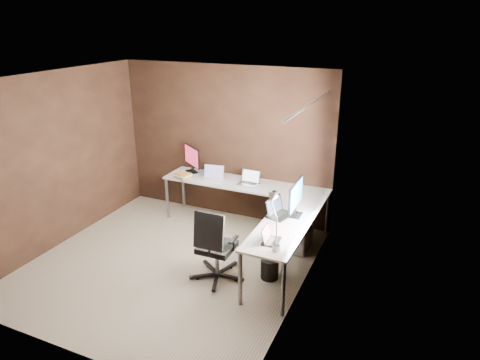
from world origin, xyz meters
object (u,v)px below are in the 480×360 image
monitor_right (296,197)px  office_chair (216,258)px  laptop_white (213,177)px  book_stack (183,176)px  laptop_black_small (269,238)px  monitor_left (192,158)px  drawer_pedestal (295,228)px  desk_lamp (273,214)px  laptop_black_big (278,212)px  wastebasket (270,268)px  laptop_silver (249,181)px

monitor_right → office_chair: 1.30m
laptop_white → book_stack: bearing=-172.0°
laptop_black_small → office_chair: (-0.73, 0.05, -0.48)m
monitor_left → book_stack: (0.01, -0.32, -0.21)m
drawer_pedestal → book_stack: bearing=175.6°
office_chair → laptop_black_small: bearing=-5.2°
monitor_right → desk_lamp: 0.90m
monitor_left → office_chair: 2.20m
book_stack → monitor_right: bearing=-16.4°
monitor_right → laptop_black_small: 0.83m
laptop_black_big → drawer_pedestal: bearing=3.9°
wastebasket → laptop_black_big: bearing=95.3°
monitor_left → laptop_silver: bearing=28.8°
drawer_pedestal → laptop_black_big: size_ratio=1.51×
book_stack → desk_lamp: size_ratio=0.47×
desk_lamp → monitor_right: bearing=77.9°
laptop_white → office_chair: office_chair is taller
laptop_white → desk_lamp: 2.32m
drawer_pedestal → laptop_black_small: laptop_black_small is taller
book_stack → wastebasket: bearing=-29.2°
laptop_white → laptop_silver: size_ratio=1.09×
monitor_left → desk_lamp: desk_lamp is taller
laptop_silver → book_stack: 1.09m
monitor_right → monitor_left: bearing=64.5°
drawer_pedestal → office_chair: size_ratio=0.60×
laptop_silver → book_stack: (-1.08, -0.20, -0.01)m
monitor_left → monitor_right: (2.07, -0.93, 0.02)m
office_chair → wastebasket: office_chair is taller
office_chair → book_stack: bearing=132.2°
monitor_right → laptop_white: (-1.59, 0.75, -0.22)m
laptop_white → laptop_black_big: (1.38, -0.83, 0.00)m
book_stack → desk_lamp: 2.58m
laptop_black_big → desk_lamp: bearing=-151.3°
laptop_black_big → office_chair: bearing=151.7°
drawer_pedestal → desk_lamp: bearing=-85.1°
laptop_silver → monitor_left: bearing=177.3°
laptop_black_big → wastebasket: bearing=-160.7°
laptop_black_big → laptop_black_small: size_ratio=1.44×
drawer_pedestal → laptop_white: 1.58m
book_stack → laptop_black_big: bearing=-20.4°
laptop_white → office_chair: size_ratio=0.36×
monitor_left → laptop_black_big: (1.86, -1.01, -0.20)m
monitor_right → book_stack: (-2.06, 0.61, -0.23)m
wastebasket → laptop_white: bearing=139.8°
desk_lamp → office_chair: bearing=156.7°
office_chair → wastebasket: 0.71m
wastebasket → book_stack: bearing=150.8°
desk_lamp → laptop_white: bearing=121.9°
laptop_white → laptop_black_big: size_ratio=0.90×
laptop_black_big → book_stack: 1.98m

